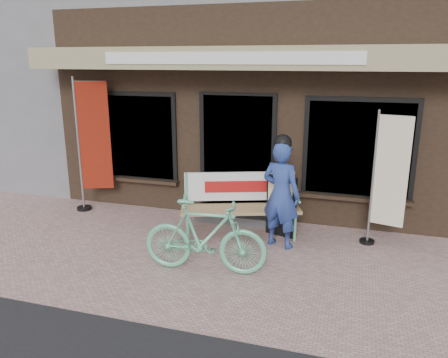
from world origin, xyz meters
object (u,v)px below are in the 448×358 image
(bench, at_px, (240,200))
(nobori_cream, at_px, (388,179))
(bicycle, at_px, (205,237))
(nobori_red, at_px, (92,143))
(person, at_px, (281,193))
(menu_stand, at_px, (281,206))

(bench, bearing_deg, nobori_cream, -14.44)
(nobori_cream, bearing_deg, bicycle, -131.39)
(bench, bearing_deg, nobori_red, 152.37)
(person, xyz_separation_m, menu_stand, (-0.06, 0.41, -0.34))
(nobori_cream, bearing_deg, person, -149.18)
(bench, bearing_deg, menu_stand, -4.73)
(person, height_order, nobori_red, nobori_red)
(nobori_cream, xyz_separation_m, menu_stand, (-1.54, -0.03, -0.56))
(menu_stand, bearing_deg, nobori_red, -166.53)
(menu_stand, bearing_deg, nobori_cream, 18.48)
(nobori_red, bearing_deg, person, -31.18)
(bicycle, xyz_separation_m, nobori_cream, (2.28, 1.55, 0.56))
(bicycle, relative_size, nobori_cream, 0.81)
(nobori_cream, bearing_deg, menu_stand, -164.51)
(person, xyz_separation_m, bicycle, (-0.80, -1.11, -0.34))
(person, bearing_deg, nobori_red, -173.28)
(nobori_red, xyz_separation_m, nobori_cream, (5.05, -0.22, -0.21))
(bench, bearing_deg, bicycle, -114.59)
(bench, distance_m, nobori_cream, 2.22)
(bench, xyz_separation_m, nobori_red, (-2.89, 0.41, 0.67))
(bench, distance_m, nobori_red, 2.99)
(bench, relative_size, nobori_red, 0.78)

